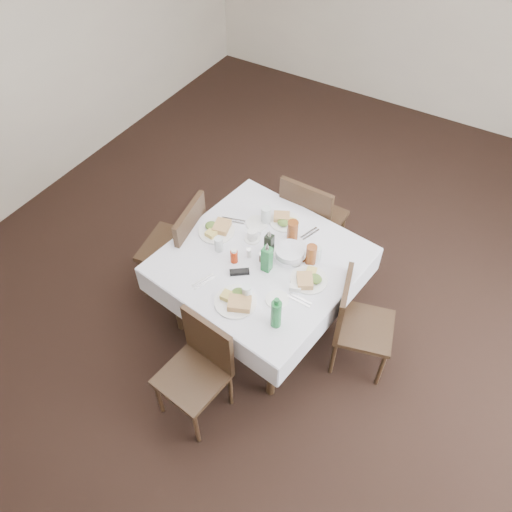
% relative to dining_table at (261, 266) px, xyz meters
% --- Properties ---
extents(ground_plane, '(7.00, 7.00, 0.00)m').
position_rel_dining_table_xyz_m(ground_plane, '(0.22, 0.23, -0.68)').
color(ground_plane, black).
extents(room_shell, '(6.04, 7.04, 2.80)m').
position_rel_dining_table_xyz_m(room_shell, '(0.22, 0.23, 1.03)').
color(room_shell, beige).
rests_on(room_shell, ground).
extents(dining_table, '(1.43, 1.43, 0.76)m').
position_rel_dining_table_xyz_m(dining_table, '(0.00, 0.00, 0.00)').
color(dining_table, '#311D12').
rests_on(dining_table, ground).
extents(chair_north, '(0.46, 0.46, 0.96)m').
position_rel_dining_table_xyz_m(chair_north, '(0.02, 0.76, -0.13)').
color(chair_north, '#311D12').
rests_on(chair_north, ground).
extents(chair_south, '(0.45, 0.45, 0.86)m').
position_rel_dining_table_xyz_m(chair_south, '(0.01, -0.80, -0.19)').
color(chair_south, '#311D12').
rests_on(chair_south, ground).
extents(chair_east, '(0.49, 0.49, 0.85)m').
position_rel_dining_table_xyz_m(chair_east, '(0.74, 0.05, -0.19)').
color(chair_east, '#311D12').
rests_on(chair_east, ground).
extents(chair_west, '(0.52, 0.52, 0.95)m').
position_rel_dining_table_xyz_m(chair_west, '(-0.72, -0.03, -0.14)').
color(chair_west, '#311D12').
rests_on(chair_west, ground).
extents(meal_north, '(0.23, 0.23, 0.05)m').
position_rel_dining_table_xyz_m(meal_north, '(-0.04, 0.40, 0.10)').
color(meal_north, white).
rests_on(meal_north, dining_table).
extents(meal_south, '(0.28, 0.28, 0.06)m').
position_rel_dining_table_xyz_m(meal_south, '(0.06, -0.42, 0.11)').
color(meal_south, white).
rests_on(meal_south, dining_table).
extents(meal_east, '(0.26, 0.26, 0.06)m').
position_rel_dining_table_xyz_m(meal_east, '(0.39, -0.02, 0.11)').
color(meal_east, white).
rests_on(meal_east, dining_table).
extents(meal_west, '(0.27, 0.27, 0.06)m').
position_rel_dining_table_xyz_m(meal_west, '(-0.42, 0.06, 0.11)').
color(meal_west, white).
rests_on(meal_west, dining_table).
extents(side_plate_a, '(0.17, 0.17, 0.01)m').
position_rel_dining_table_xyz_m(side_plate_a, '(-0.20, 0.28, 0.09)').
color(side_plate_a, white).
rests_on(side_plate_a, dining_table).
extents(side_plate_b, '(0.16, 0.16, 0.01)m').
position_rel_dining_table_xyz_m(side_plate_b, '(0.28, -0.27, 0.09)').
color(side_plate_b, white).
rests_on(side_plate_b, dining_table).
extents(water_n, '(0.08, 0.08, 0.14)m').
position_rel_dining_table_xyz_m(water_n, '(-0.16, 0.34, 0.15)').
color(water_n, silver).
rests_on(water_n, dining_table).
extents(water_s, '(0.06, 0.06, 0.12)m').
position_rel_dining_table_xyz_m(water_s, '(0.10, -0.36, 0.14)').
color(water_s, silver).
rests_on(water_s, dining_table).
extents(water_e, '(0.07, 0.07, 0.12)m').
position_rel_dining_table_xyz_m(water_e, '(0.34, 0.19, 0.14)').
color(water_e, silver).
rests_on(water_e, dining_table).
extents(water_w, '(0.06, 0.06, 0.12)m').
position_rel_dining_table_xyz_m(water_w, '(-0.30, -0.09, 0.14)').
color(water_w, silver).
rests_on(water_w, dining_table).
extents(iced_tea_a, '(0.08, 0.08, 0.17)m').
position_rel_dining_table_xyz_m(iced_tea_a, '(0.10, 0.28, 0.17)').
color(iced_tea_a, brown).
rests_on(iced_tea_a, dining_table).
extents(iced_tea_b, '(0.08, 0.08, 0.16)m').
position_rel_dining_table_xyz_m(iced_tea_b, '(0.32, 0.14, 0.16)').
color(iced_tea_b, brown).
rests_on(iced_tea_b, dining_table).
extents(bread_basket, '(0.23, 0.23, 0.08)m').
position_rel_dining_table_xyz_m(bread_basket, '(0.17, 0.11, 0.12)').
color(bread_basket, silver).
rests_on(bread_basket, dining_table).
extents(oil_cruet_dark, '(0.05, 0.05, 0.23)m').
position_rel_dining_table_xyz_m(oil_cruet_dark, '(0.02, 0.07, 0.18)').
color(oil_cruet_dark, black).
rests_on(oil_cruet_dark, dining_table).
extents(oil_cruet_green, '(0.06, 0.06, 0.26)m').
position_rel_dining_table_xyz_m(oil_cruet_green, '(0.08, -0.07, 0.20)').
color(oil_cruet_green, '#1A6B2F').
rests_on(oil_cruet_green, dining_table).
extents(ketchup_bottle, '(0.05, 0.05, 0.12)m').
position_rel_dining_table_xyz_m(ketchup_bottle, '(-0.15, -0.12, 0.14)').
color(ketchup_bottle, '#B72A0B').
rests_on(ketchup_bottle, dining_table).
extents(salt_shaker, '(0.03, 0.03, 0.07)m').
position_rel_dining_table_xyz_m(salt_shaker, '(-0.08, -0.03, 0.12)').
color(salt_shaker, white).
rests_on(salt_shaker, dining_table).
extents(pepper_shaker, '(0.03, 0.03, 0.08)m').
position_rel_dining_table_xyz_m(pepper_shaker, '(0.01, -0.02, 0.12)').
color(pepper_shaker, '#463428').
rests_on(pepper_shaker, dining_table).
extents(coffee_mug, '(0.12, 0.12, 0.09)m').
position_rel_dining_table_xyz_m(coffee_mug, '(-0.15, 0.13, 0.12)').
color(coffee_mug, white).
rests_on(coffee_mug, dining_table).
extents(sunglasses, '(0.13, 0.12, 0.03)m').
position_rel_dining_table_xyz_m(sunglasses, '(-0.06, -0.20, 0.10)').
color(sunglasses, black).
rests_on(sunglasses, dining_table).
extents(green_bottle, '(0.07, 0.07, 0.26)m').
position_rel_dining_table_xyz_m(green_bottle, '(0.37, -0.44, 0.20)').
color(green_bottle, '#1A6B2F').
rests_on(green_bottle, dining_table).
extents(sugar_caddy, '(0.09, 0.07, 0.04)m').
position_rel_dining_table_xyz_m(sugar_caddy, '(0.34, -0.13, 0.11)').
color(sugar_caddy, white).
rests_on(sugar_caddy, dining_table).
extents(cutlery_n, '(0.09, 0.17, 0.01)m').
position_rel_dining_table_xyz_m(cutlery_n, '(0.19, 0.39, 0.09)').
color(cutlery_n, silver).
rests_on(cutlery_n, dining_table).
extents(cutlery_s, '(0.10, 0.17, 0.01)m').
position_rel_dining_table_xyz_m(cutlery_s, '(-0.22, -0.39, 0.09)').
color(cutlery_s, silver).
rests_on(cutlery_s, dining_table).
extents(cutlery_e, '(0.17, 0.05, 0.01)m').
position_rel_dining_table_xyz_m(cutlery_e, '(0.41, -0.19, 0.09)').
color(cutlery_e, silver).
rests_on(cutlery_e, dining_table).
extents(cutlery_w, '(0.19, 0.10, 0.01)m').
position_rel_dining_table_xyz_m(cutlery_w, '(-0.38, 0.22, 0.09)').
color(cutlery_w, silver).
rests_on(cutlery_w, dining_table).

